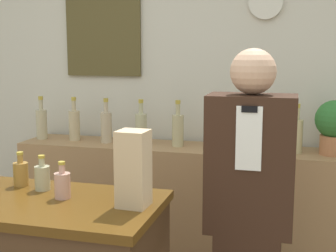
{
  "coord_description": "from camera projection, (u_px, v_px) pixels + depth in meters",
  "views": [
    {
      "loc": [
        0.81,
        -1.22,
        1.62
      ],
      "look_at": [
        0.17,
        1.14,
        1.22
      ],
      "focal_mm": 50.0,
      "sensor_mm": 36.0,
      "label": 1
    }
  ],
  "objects": [
    {
      "name": "back_shelf",
      "position": [
        183.0,
        217.0,
        3.19
      ],
      "size": [
        2.25,
        0.39,
        0.99
      ],
      "color": "#9E754C",
      "rests_on": "ground_plane"
    },
    {
      "name": "shelf_bottle_0",
      "position": [
        42.0,
        123.0,
        3.36
      ],
      "size": [
        0.08,
        0.08,
        0.31
      ],
      "color": "tan",
      "rests_on": "back_shelf"
    },
    {
      "name": "back_wall",
      "position": [
        176.0,
        88.0,
        3.32
      ],
      "size": [
        5.2,
        0.09,
        2.7
      ],
      "color": "beige",
      "rests_on": "ground_plane"
    },
    {
      "name": "shopkeeper",
      "position": [
        249.0,
        219.0,
        2.26
      ],
      "size": [
        0.41,
        0.26,
        1.63
      ],
      "color": "#331E14",
      "rests_on": "ground_plane"
    },
    {
      "name": "shelf_bottle_4",
      "position": [
        178.0,
        129.0,
        3.1
      ],
      "size": [
        0.08,
        0.08,
        0.31
      ],
      "color": "tan",
      "rests_on": "back_shelf"
    },
    {
      "name": "shelf_bottle_3",
      "position": [
        141.0,
        128.0,
        3.15
      ],
      "size": [
        0.08,
        0.08,
        0.31
      ],
      "color": "#B3AF86",
      "rests_on": "back_shelf"
    },
    {
      "name": "counter_bottle_4",
      "position": [
        62.0,
        184.0,
        2.06
      ],
      "size": [
        0.07,
        0.07,
        0.17
      ],
      "color": "tan",
      "rests_on": "display_counter"
    },
    {
      "name": "counter_bottle_3",
      "position": [
        42.0,
        177.0,
        2.18
      ],
      "size": [
        0.07,
        0.07,
        0.17
      ],
      "color": "tan",
      "rests_on": "display_counter"
    },
    {
      "name": "potted_plant",
      "position": [
        334.0,
        124.0,
        2.84
      ],
      "size": [
        0.23,
        0.23,
        0.33
      ],
      "color": "#B27047",
      "rests_on": "back_shelf"
    },
    {
      "name": "shelf_bottle_7",
      "position": [
        296.0,
        135.0,
        2.89
      ],
      "size": [
        0.08,
        0.08,
        0.31
      ],
      "color": "tan",
      "rests_on": "back_shelf"
    },
    {
      "name": "paper_bag",
      "position": [
        133.0,
        169.0,
        1.94
      ],
      "size": [
        0.13,
        0.13,
        0.32
      ],
      "color": "tan",
      "rests_on": "display_counter"
    },
    {
      "name": "shelf_bottle_6",
      "position": [
        255.0,
        133.0,
        2.96
      ],
      "size": [
        0.08,
        0.08,
        0.31
      ],
      "color": "tan",
      "rests_on": "back_shelf"
    },
    {
      "name": "shelf_bottle_1",
      "position": [
        74.0,
        124.0,
        3.31
      ],
      "size": [
        0.08,
        0.08,
        0.31
      ],
      "color": "tan",
      "rests_on": "back_shelf"
    },
    {
      "name": "shelf_bottle_2",
      "position": [
        106.0,
        126.0,
        3.22
      ],
      "size": [
        0.08,
        0.08,
        0.31
      ],
      "color": "tan",
      "rests_on": "back_shelf"
    },
    {
      "name": "counter_bottle_2",
      "position": [
        21.0,
        173.0,
        2.25
      ],
      "size": [
        0.07,
        0.07,
        0.17
      ],
      "color": "#A27433",
      "rests_on": "display_counter"
    },
    {
      "name": "shelf_bottle_5",
      "position": [
        216.0,
        131.0,
        3.04
      ],
      "size": [
        0.08,
        0.08,
        0.31
      ],
      "color": "tan",
      "rests_on": "back_shelf"
    }
  ]
}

